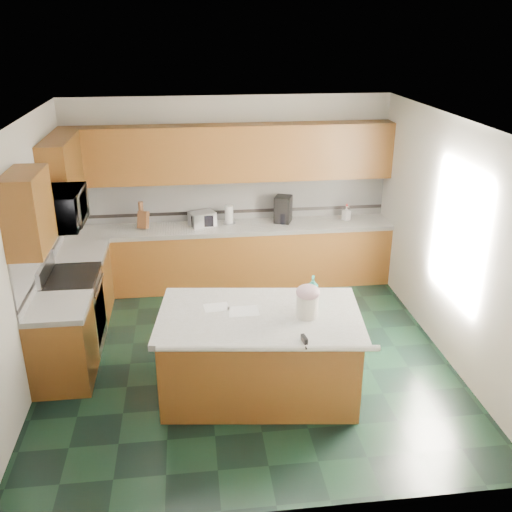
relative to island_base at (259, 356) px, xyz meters
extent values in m
plane|color=black|center=(-0.06, 0.68, -0.43)|extent=(4.60, 4.60, 0.00)
plane|color=white|center=(-0.06, 0.68, 2.27)|extent=(4.60, 4.60, 0.00)
cube|color=silver|center=(-0.06, 3.00, 0.92)|extent=(4.60, 0.04, 2.70)
cube|color=silver|center=(-0.06, -1.64, 0.92)|extent=(4.60, 0.04, 2.70)
cube|color=silver|center=(-2.38, 0.68, 0.92)|extent=(0.04, 4.60, 2.70)
cube|color=silver|center=(2.26, 0.68, 0.92)|extent=(0.04, 4.60, 2.70)
cube|color=#34200A|center=(-0.06, 2.68, 0.00)|extent=(4.60, 0.60, 0.86)
cube|color=white|center=(-0.06, 2.68, 0.46)|extent=(4.60, 0.64, 0.06)
cube|color=#34200A|center=(-0.06, 2.82, 1.51)|extent=(4.60, 0.33, 0.78)
cube|color=silver|center=(-0.06, 2.97, 0.81)|extent=(4.60, 0.02, 0.63)
cube|color=black|center=(-0.06, 2.96, 0.61)|extent=(4.60, 0.01, 0.05)
cube|color=#34200A|center=(-2.06, 1.97, 0.00)|extent=(0.60, 0.82, 0.86)
cube|color=white|center=(-2.06, 1.97, 0.46)|extent=(0.64, 0.82, 0.06)
cube|color=#34200A|center=(-2.06, 0.44, 0.00)|extent=(0.60, 0.72, 0.86)
cube|color=white|center=(-2.06, 0.44, 0.46)|extent=(0.64, 0.72, 0.06)
cube|color=silver|center=(-2.35, 1.23, 0.81)|extent=(0.02, 2.30, 0.63)
cube|color=black|center=(-2.34, 1.23, 0.61)|extent=(0.01, 2.30, 0.05)
cube|color=#34200A|center=(-2.19, 2.11, 1.51)|extent=(0.33, 1.09, 0.78)
cube|color=#34200A|center=(-2.19, 0.44, 1.51)|extent=(0.33, 0.72, 0.78)
cube|color=#B7B7BC|center=(-2.06, 1.18, 0.01)|extent=(0.60, 0.76, 0.88)
cube|color=black|center=(-1.77, 1.18, -0.03)|extent=(0.02, 0.68, 0.55)
cube|color=black|center=(-2.06, 1.18, 0.47)|extent=(0.62, 0.78, 0.04)
cylinder|color=#B7B7BC|center=(-1.74, 1.18, 0.35)|extent=(0.02, 0.66, 0.02)
cube|color=#B7B7BC|center=(-2.32, 1.18, 0.59)|extent=(0.06, 0.76, 0.18)
imported|color=#B7B7BC|center=(-2.06, 1.18, 1.30)|extent=(0.50, 0.73, 0.41)
cube|color=#34200A|center=(0.00, 0.00, 0.00)|extent=(2.05, 1.33, 0.86)
cube|color=white|center=(0.00, 0.00, 0.46)|extent=(2.16, 1.44, 0.06)
cylinder|color=white|center=(0.00, -0.60, 0.46)|extent=(2.03, 0.30, 0.06)
cylinder|color=silver|center=(0.46, -0.10, 0.60)|extent=(0.23, 0.23, 0.23)
ellipsoid|color=#D0A1B0|center=(0.46, -0.10, 0.75)|extent=(0.24, 0.24, 0.15)
cylinder|color=tan|center=(0.46, -0.10, 0.80)|extent=(0.08, 0.03, 0.03)
sphere|color=tan|center=(0.43, -0.10, 0.80)|extent=(0.04, 0.04, 0.04)
sphere|color=tan|center=(0.50, -0.10, 0.80)|extent=(0.04, 0.04, 0.04)
imported|color=teal|center=(0.56, 0.11, 0.66)|extent=(0.16, 0.16, 0.33)
cube|color=white|center=(-0.16, 0.08, 0.49)|extent=(0.31, 0.24, 0.00)
cube|color=white|center=(-0.42, 0.20, 0.49)|extent=(0.27, 0.21, 0.00)
cube|color=black|center=(0.34, -0.58, 0.50)|extent=(0.05, 0.11, 0.10)
cylinder|color=black|center=(0.34, -0.65, 0.48)|extent=(0.02, 0.08, 0.02)
cube|color=#472814|center=(-1.30, 2.73, 0.61)|extent=(0.18, 0.21, 0.27)
cylinder|color=black|center=(-1.33, 2.76, 0.57)|extent=(0.12, 0.12, 0.15)
cylinder|color=#472814|center=(-1.33, 2.76, 0.76)|extent=(0.07, 0.07, 0.22)
cube|color=#B7B7BC|center=(-0.48, 2.73, 0.59)|extent=(0.41, 0.35, 0.20)
cube|color=black|center=(-0.48, 2.62, 0.59)|extent=(0.31, 0.01, 0.16)
cylinder|color=white|center=(-0.09, 2.78, 0.62)|extent=(0.12, 0.12, 0.27)
cylinder|color=#B7B7BC|center=(-0.09, 2.78, 0.50)|extent=(0.18, 0.18, 0.01)
cylinder|color=#5E90B4|center=(0.68, 2.74, 0.61)|extent=(0.15, 0.15, 0.24)
cylinder|color=#5E90B4|center=(0.68, 2.74, 0.75)|extent=(0.07, 0.07, 0.03)
cube|color=black|center=(0.70, 2.76, 0.68)|extent=(0.30, 0.31, 0.38)
cylinder|color=black|center=(0.70, 2.71, 0.57)|extent=(0.16, 0.16, 0.16)
imported|color=white|center=(1.64, 2.73, 0.60)|extent=(0.13, 0.13, 0.21)
cylinder|color=red|center=(1.64, 2.73, 0.72)|extent=(0.02, 0.02, 0.03)
cube|color=white|center=(2.23, 0.48, 1.07)|extent=(0.02, 1.40, 1.10)
camera|label=1|loc=(-0.65, -5.01, 3.22)|focal=40.00mm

